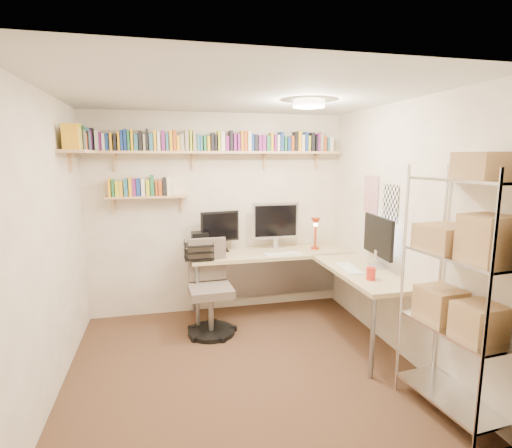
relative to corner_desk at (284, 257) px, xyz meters
The scene contains 6 objects.
ground 1.40m from the corner_desk, 127.40° to the right, with size 3.20×3.20×0.00m, color #46281E.
room_shell 1.37m from the corner_desk, 127.25° to the right, with size 3.24×3.04×2.52m.
wall_shelves 1.71m from the corner_desk, 161.37° to the left, with size 3.12×1.09×0.80m.
corner_desk is the anchor object (origin of this frame).
office_chair 0.98m from the corner_desk, behind, with size 0.55×0.57×1.06m.
wire_rack 2.19m from the corner_desk, 70.45° to the right, with size 0.48×0.86×2.00m.
Camera 1 is at (-0.69, -3.48, 1.97)m, focal length 28.00 mm.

